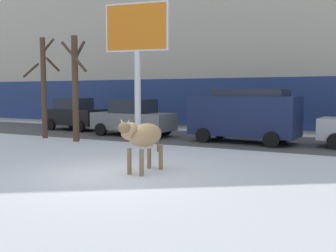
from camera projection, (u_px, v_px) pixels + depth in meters
name	position (u px, v px, depth m)	size (l,w,h in m)	color
ground_plane	(111.00, 174.00, 10.23)	(120.00, 120.00, 0.00)	white
road_strip	(219.00, 139.00, 17.89)	(60.00, 5.60, 0.01)	#514F4C
building_facade	(259.00, 23.00, 23.62)	(44.00, 6.10, 13.00)	#BCB29E
cow_tan	(144.00, 136.00, 10.40)	(0.66, 1.91, 1.54)	tan
billboard	(137.00, 36.00, 14.60)	(2.52, 0.63, 5.56)	silver
car_black_hatchback	(75.00, 114.00, 22.33)	(3.61, 2.12, 1.86)	black
car_grey_sedan	(133.00, 118.00, 19.33)	(4.32, 2.22, 1.84)	slate
car_navy_van	(244.00, 114.00, 16.64)	(4.72, 2.37, 2.32)	#19234C
bare_tree_left_lot	(44.00, 85.00, 18.24)	(1.52, 1.47, 4.76)	#4C3828
bare_tree_far_back	(75.00, 86.00, 16.91)	(1.12, 1.15, 4.66)	#4C3828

